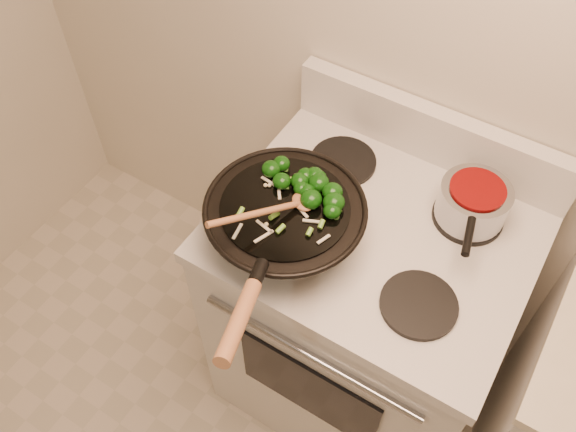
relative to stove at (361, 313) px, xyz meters
The scene contains 5 objects.
stove is the anchor object (origin of this frame).
wok 0.58m from the stove, 138.55° to the right, with size 0.39×0.63×0.23m.
stirfry 0.62m from the stove, 151.28° to the right, with size 0.24×0.27×0.05m.
wooden_spoon 0.67m from the stove, 133.03° to the right, with size 0.15×0.26×0.10m.
saucepan 0.56m from the stove, 38.83° to the left, with size 0.18×0.28×0.10m.
Camera 1 is at (0.01, 0.28, 2.16)m, focal length 38.00 mm.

